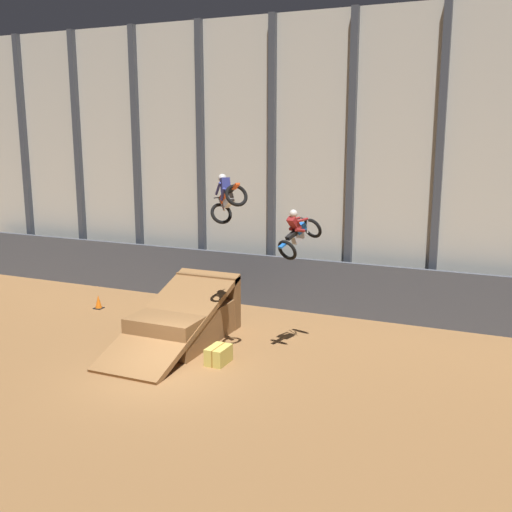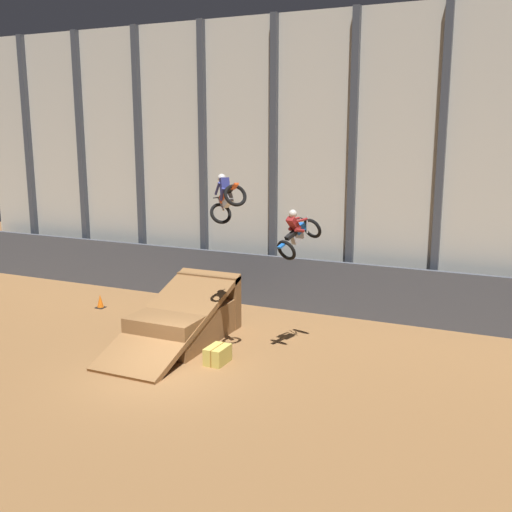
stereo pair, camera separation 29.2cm
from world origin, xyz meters
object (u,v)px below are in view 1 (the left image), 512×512
(traffic_cone_near_ramp, at_px, (98,302))
(hay_bale_trackside, at_px, (219,355))
(dirt_ramp, at_px, (186,319))
(rider_bike_right_air, at_px, (298,233))
(rider_bike_left_air, at_px, (227,198))

(traffic_cone_near_ramp, distance_m, hay_bale_trackside, 8.20)
(dirt_ramp, height_order, traffic_cone_near_ramp, dirt_ramp)
(hay_bale_trackside, bearing_deg, dirt_ramp, 142.23)
(traffic_cone_near_ramp, bearing_deg, rider_bike_right_air, -9.60)
(dirt_ramp, bearing_deg, rider_bike_right_air, 2.45)
(rider_bike_right_air, distance_m, traffic_cone_near_ramp, 10.32)
(rider_bike_right_air, xyz_separation_m, traffic_cone_near_ramp, (-9.45, 1.60, -3.83))
(dirt_ramp, xyz_separation_m, traffic_cone_near_ramp, (-5.30, 1.78, -0.45))
(rider_bike_left_air, bearing_deg, dirt_ramp, 105.33)
(dirt_ramp, bearing_deg, rider_bike_left_air, -25.37)
(rider_bike_right_air, bearing_deg, traffic_cone_near_ramp, -169.89)
(traffic_cone_near_ramp, xyz_separation_m, hay_bale_trackside, (7.44, -3.44, -0.00))
(dirt_ramp, xyz_separation_m, rider_bike_left_air, (2.21, -1.05, 4.57))
(rider_bike_left_air, height_order, hay_bale_trackside, rider_bike_left_air)
(rider_bike_left_air, bearing_deg, rider_bike_right_air, -17.00)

